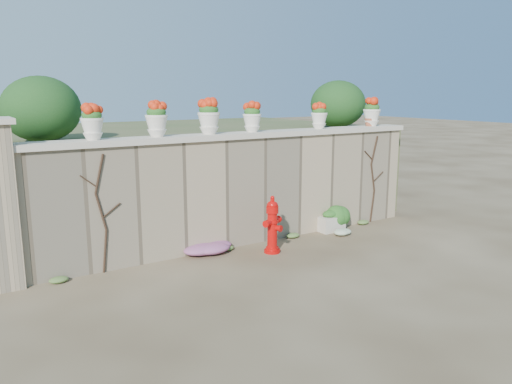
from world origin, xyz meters
TOP-DOWN VIEW (x-y plane):
  - ground at (0.00, 0.00)m, footprint 80.00×80.00m
  - stone_wall at (0.00, 1.80)m, footprint 8.00×0.40m
  - wall_cap at (0.00, 1.80)m, footprint 8.10×0.52m
  - raised_fill at (0.00, 5.00)m, footprint 9.00×6.00m
  - back_shrub_left at (-3.20, 3.00)m, footprint 1.30×1.30m
  - back_shrub_right at (3.40, 3.00)m, footprint 1.30×1.30m
  - vine_left at (-2.67, 1.58)m, footprint 0.60×0.04m
  - vine_right at (3.23, 1.58)m, footprint 0.60×0.04m
  - fire_hydrant at (0.15, 0.98)m, footprint 0.44×0.32m
  - planter_box at (1.97, 1.48)m, footprint 0.54×0.32m
  - green_shrub at (2.25, 1.55)m, footprint 0.65×0.58m
  - magenta_clump at (-0.81, 1.53)m, footprint 0.89×0.59m
  - white_flowers at (1.95, 1.12)m, footprint 0.44×0.35m
  - urn_pot_0 at (-2.68, 1.80)m, footprint 0.35×0.35m
  - urn_pot_1 at (-1.63, 1.80)m, footprint 0.37×0.37m
  - urn_pot_2 at (-0.66, 1.80)m, footprint 0.39×0.39m
  - urn_pot_3 at (0.24, 1.80)m, footprint 0.35×0.35m
  - urn_pot_4 at (1.84, 1.80)m, footprint 0.33×0.33m
  - urn_pot_5 at (3.32, 1.80)m, footprint 0.37×0.37m
  - terracotta_pot at (3.27, 1.80)m, footprint 0.23×0.23m

SIDE VIEW (x-z plane):
  - ground at x=0.00m, z-range 0.00..0.00m
  - white_flowers at x=1.95m, z-range 0.00..0.16m
  - magenta_clump at x=-0.81m, z-range 0.00..0.24m
  - planter_box at x=1.97m, z-range -0.02..0.43m
  - green_shrub at x=2.25m, z-range 0.00..0.61m
  - fire_hydrant at x=0.15m, z-range 0.00..1.03m
  - vine_left at x=-2.67m, z-range 0.04..1.94m
  - vine_right at x=3.23m, z-range 0.04..1.94m
  - stone_wall at x=0.00m, z-range 0.00..2.00m
  - raised_fill at x=0.00m, z-range 0.00..2.00m
  - wall_cap at x=0.00m, z-range 2.00..2.10m
  - terracotta_pot at x=3.27m, z-range 2.09..2.37m
  - urn_pot_4 at x=1.84m, z-range 2.10..2.61m
  - urn_pot_3 at x=0.24m, z-range 2.10..2.64m
  - urn_pot_0 at x=-2.68m, z-range 2.10..2.65m
  - urn_pot_1 at x=-1.63m, z-range 2.10..2.68m
  - urn_pot_5 at x=3.32m, z-range 2.10..2.68m
  - urn_pot_2 at x=-0.66m, z-range 2.10..2.71m
  - back_shrub_left at x=-3.20m, z-range 2.00..3.10m
  - back_shrub_right at x=3.40m, z-range 2.00..3.10m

